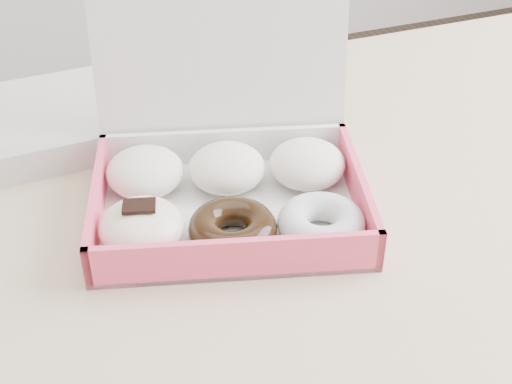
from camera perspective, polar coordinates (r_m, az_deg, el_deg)
name	(u,v)px	position (r m, az deg, el deg)	size (l,w,h in m)	color
table	(343,232)	(0.95, 7.00, -3.23)	(1.20, 0.80, 0.75)	tan
donut_box	(226,182)	(0.84, -2.44, 0.83)	(0.38, 0.34, 0.23)	white
newspapers	(81,115)	(1.03, -13.80, 5.97)	(0.27, 0.21, 0.04)	silver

